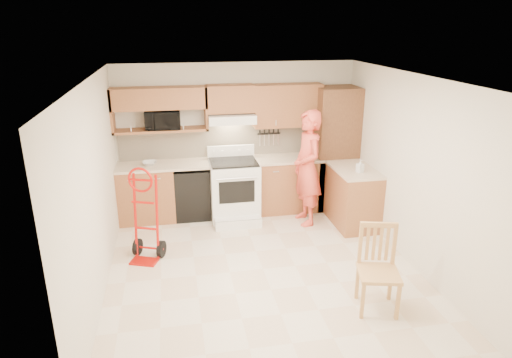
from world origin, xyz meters
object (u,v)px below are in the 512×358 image
object	(u,v)px
microwave	(163,119)
hand_truck	(144,219)
person	(307,168)
range	(234,186)
dining_chair	(379,270)

from	to	relation	value
microwave	hand_truck	world-z (taller)	microwave
person	hand_truck	bearing A→B (deg)	-77.53
range	hand_truck	bearing A→B (deg)	-140.72
microwave	person	size ratio (longest dim) A/B	0.30
person	hand_truck	world-z (taller)	person
range	person	world-z (taller)	person
microwave	person	xyz separation A→B (m)	(2.20, -0.74, -0.72)
person	hand_truck	distance (m)	2.65
range	dining_chair	xyz separation A→B (m)	(1.23, -2.80, -0.09)
person	dining_chair	xyz separation A→B (m)	(0.11, -2.44, -0.43)
microwave	person	distance (m)	2.43
dining_chair	range	bearing A→B (deg)	127.80
hand_truck	dining_chair	bearing A→B (deg)	-10.86
range	person	xyz separation A→B (m)	(1.12, -0.36, 0.35)
hand_truck	dining_chair	distance (m)	3.10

